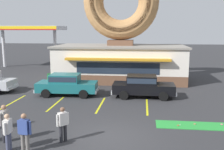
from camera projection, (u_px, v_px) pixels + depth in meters
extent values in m
plane|color=#2D2D30|center=(109.00, 137.00, 12.00)|extent=(160.00, 160.00, 0.00)
cube|color=brown|center=(120.00, 75.00, 25.70)|extent=(12.00, 6.00, 0.90)
cube|color=silver|center=(121.00, 59.00, 25.43)|extent=(12.00, 6.00, 2.30)
cube|color=gray|center=(121.00, 46.00, 25.22)|extent=(12.30, 6.30, 0.16)
cube|color=orange|center=(117.00, 60.00, 22.15)|extent=(9.00, 0.60, 0.20)
cube|color=#232D3D|center=(117.00, 68.00, 22.56)|extent=(7.20, 0.03, 1.00)
cube|color=brown|center=(121.00, 43.00, 25.16)|extent=(2.40, 1.80, 0.50)
torus|color=#B27F4C|center=(121.00, 2.00, 24.52)|extent=(7.10, 1.90, 7.10)
torus|color=#936038|center=(120.00, 1.00, 24.10)|extent=(6.25, 1.05, 6.24)
cube|color=green|center=(197.00, 126.00, 13.32)|extent=(4.18, 1.15, 0.03)
torus|color=#D8667F|center=(222.00, 124.00, 13.41)|extent=(0.13, 0.13, 0.04)
torus|color=#A5724C|center=(195.00, 124.00, 13.47)|extent=(0.13, 0.13, 0.04)
torus|color=brown|center=(178.00, 125.00, 13.27)|extent=(0.13, 0.13, 0.04)
sphere|color=white|center=(180.00, 125.00, 13.33)|extent=(0.04, 0.04, 0.04)
cube|color=#196066|center=(67.00, 87.00, 19.49)|extent=(4.47, 1.95, 0.68)
cube|color=#196066|center=(65.00, 78.00, 19.39)|extent=(2.17, 1.65, 0.60)
cube|color=#232D3D|center=(65.00, 78.00, 19.39)|extent=(2.08, 1.67, 0.36)
cube|color=silver|center=(97.00, 90.00, 19.37)|extent=(0.17, 1.67, 0.24)
cube|color=silver|center=(38.00, 89.00, 19.69)|extent=(0.17, 1.67, 0.24)
cylinder|color=black|center=(87.00, 89.00, 20.31)|extent=(0.65, 0.25, 0.64)
cylinder|color=black|center=(83.00, 94.00, 18.58)|extent=(0.65, 0.25, 0.64)
cylinder|color=black|center=(53.00, 88.00, 20.51)|extent=(0.65, 0.25, 0.64)
cylinder|color=black|center=(46.00, 93.00, 18.78)|extent=(0.65, 0.25, 0.64)
cube|color=black|center=(144.00, 88.00, 18.94)|extent=(4.41, 1.78, 0.68)
cube|color=black|center=(142.00, 79.00, 18.84)|extent=(2.11, 1.57, 0.60)
cube|color=#232D3D|center=(142.00, 79.00, 18.84)|extent=(2.02, 1.59, 0.36)
cube|color=silver|center=(175.00, 92.00, 18.73)|extent=(0.11, 1.67, 0.24)
cube|color=silver|center=(113.00, 91.00, 19.23)|extent=(0.11, 1.67, 0.24)
cylinder|color=black|center=(162.00, 91.00, 19.70)|extent=(0.64, 0.22, 0.64)
cylinder|color=black|center=(163.00, 96.00, 17.98)|extent=(0.64, 0.22, 0.64)
cylinder|color=black|center=(125.00, 90.00, 20.01)|extent=(0.64, 0.22, 0.64)
cylinder|color=black|center=(124.00, 95.00, 18.29)|extent=(0.64, 0.22, 0.64)
cube|color=silver|center=(13.00, 87.00, 20.37)|extent=(0.12, 1.67, 0.24)
cylinder|color=black|center=(8.00, 86.00, 21.35)|extent=(0.64, 0.23, 0.64)
cylinder|color=#474C66|center=(10.00, 141.00, 10.65)|extent=(0.15, 0.15, 0.76)
cylinder|color=#474C66|center=(8.00, 143.00, 10.45)|extent=(0.15, 0.15, 0.76)
cube|color=silver|center=(8.00, 126.00, 10.44)|extent=(0.27, 0.40, 0.56)
cylinder|color=silver|center=(10.00, 125.00, 10.69)|extent=(0.10, 0.10, 0.51)
cylinder|color=silver|center=(5.00, 129.00, 10.19)|extent=(0.10, 0.10, 0.51)
sphere|color=tan|center=(7.00, 116.00, 10.37)|extent=(0.20, 0.20, 0.20)
cylinder|color=slate|center=(23.00, 143.00, 10.38)|extent=(0.15, 0.15, 0.80)
cylinder|color=slate|center=(27.00, 143.00, 10.34)|extent=(0.15, 0.15, 0.80)
cube|color=#33478C|center=(24.00, 127.00, 10.24)|extent=(0.41, 0.28, 0.58)
cylinder|color=#33478C|center=(19.00, 127.00, 10.30)|extent=(0.10, 0.10, 0.54)
cylinder|color=#33478C|center=(30.00, 128.00, 10.19)|extent=(0.10, 0.10, 0.54)
sphere|color=#9E7051|center=(24.00, 116.00, 10.17)|extent=(0.21, 0.21, 0.21)
cylinder|color=#232328|center=(4.00, 134.00, 11.30)|extent=(0.15, 0.15, 0.82)
cylinder|color=#232328|center=(7.00, 132.00, 11.49)|extent=(0.15, 0.15, 0.82)
cube|color=gray|center=(4.00, 117.00, 11.27)|extent=(0.31, 0.42, 0.60)
cylinder|color=gray|center=(0.00, 120.00, 11.04)|extent=(0.10, 0.10, 0.55)
cylinder|color=gray|center=(8.00, 116.00, 11.51)|extent=(0.10, 0.10, 0.55)
sphere|color=#9E7051|center=(4.00, 107.00, 11.20)|extent=(0.22, 0.22, 0.22)
cylinder|color=#232328|center=(65.00, 133.00, 11.46)|extent=(0.15, 0.15, 0.77)
cylinder|color=#232328|center=(61.00, 134.00, 11.33)|extent=(0.15, 0.15, 0.77)
cube|color=silver|center=(63.00, 119.00, 11.28)|extent=(0.44, 0.44, 0.56)
cylinder|color=silver|center=(68.00, 118.00, 11.44)|extent=(0.10, 0.10, 0.52)
cylinder|color=silver|center=(57.00, 121.00, 11.13)|extent=(0.10, 0.10, 0.52)
sphere|color=brown|center=(62.00, 109.00, 11.21)|extent=(0.21, 0.21, 0.21)
cylinder|color=#1E662D|center=(50.00, 79.00, 23.46)|extent=(0.56, 0.56, 0.95)
torus|color=#123D1B|center=(50.00, 74.00, 23.38)|extent=(0.57, 0.57, 0.05)
cylinder|color=silver|center=(4.00, 49.00, 34.40)|extent=(0.40, 0.40, 4.80)
cylinder|color=silver|center=(55.00, 49.00, 33.58)|extent=(0.40, 0.40, 4.80)
cube|color=silver|center=(28.00, 28.00, 33.54)|extent=(9.00, 4.40, 0.50)
cube|color=yellow|center=(20.00, 28.00, 31.36)|extent=(9.00, 0.04, 0.44)
cube|color=red|center=(20.00, 29.00, 31.37)|extent=(9.00, 0.04, 0.12)
cube|color=yellow|center=(13.00, 102.00, 17.73)|extent=(0.12, 3.60, 0.01)
cube|color=yellow|center=(56.00, 103.00, 17.38)|extent=(0.12, 3.60, 0.01)
cube|color=yellow|center=(101.00, 105.00, 17.03)|extent=(0.12, 3.60, 0.01)
cube|color=yellow|center=(147.00, 107.00, 16.68)|extent=(0.12, 3.60, 0.01)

